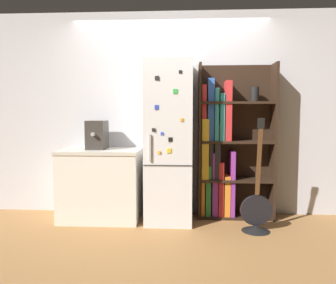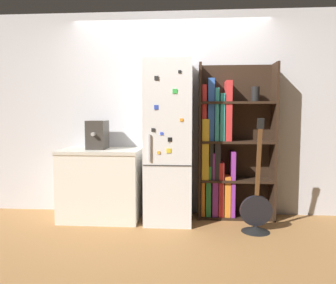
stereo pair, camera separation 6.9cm
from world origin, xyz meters
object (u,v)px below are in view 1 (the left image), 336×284
(refrigerator, at_px, (169,142))
(espresso_machine, at_px, (97,135))
(bookshelf, at_px, (225,149))
(guitar, at_px, (256,216))

(refrigerator, distance_m, espresso_machine, 0.90)
(bookshelf, distance_m, guitar, 0.91)
(refrigerator, relative_size, guitar, 1.53)
(refrigerator, xyz_separation_m, guitar, (0.99, -0.34, -0.78))
(bookshelf, height_order, guitar, bookshelf)
(espresso_machine, relative_size, guitar, 0.28)
(guitar, bearing_deg, espresso_machine, 168.59)
(bookshelf, distance_m, espresso_machine, 1.60)
(bookshelf, bearing_deg, guitar, -60.81)
(espresso_machine, xyz_separation_m, guitar, (1.88, -0.38, -0.87))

